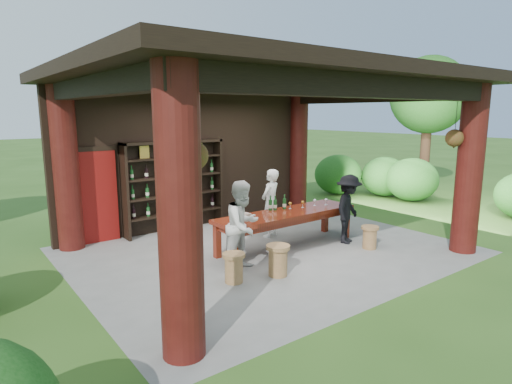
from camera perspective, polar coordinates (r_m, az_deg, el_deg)
ground at (r=8.80m, az=1.58°, el=-7.76°), size 90.00×90.00×0.00m
pavilion at (r=8.71m, az=-0.18°, el=6.37°), size 7.50×6.00×3.60m
wine_shelf at (r=10.14m, az=-10.80°, el=0.74°), size 2.42×0.37×2.13m
tasting_table at (r=8.87m, az=4.10°, el=-3.40°), size 3.26×0.89×0.75m
stool_near_left at (r=7.42m, az=2.94°, el=-8.98°), size 0.41×0.41×0.54m
stool_near_right at (r=9.15m, az=14.93°, el=-5.79°), size 0.36×0.36×0.47m
stool_far_left at (r=7.15m, az=-2.98°, el=-9.96°), size 0.38×0.38×0.50m
host at (r=9.58m, az=1.93°, el=-1.50°), size 0.66×0.55×1.53m
guest_woman at (r=7.55m, az=-1.75°, el=-4.51°), size 0.92×0.80×1.61m
guest_man at (r=9.33m, az=12.23°, el=-2.23°), size 1.10×0.91×1.48m
table_bottles at (r=8.99m, az=2.78°, el=-1.40°), size 0.40×0.16×0.31m
table_glasses at (r=9.35m, az=7.03°, el=-1.50°), size 0.95×0.26×0.15m
napkin_basket at (r=8.08m, az=-1.72°, el=-3.39°), size 0.26×0.18×0.14m
shrubs at (r=9.11m, az=3.29°, el=-3.52°), size 22.32×8.17×1.36m
trees at (r=11.69m, az=11.93°, el=13.28°), size 20.62×11.38×4.80m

